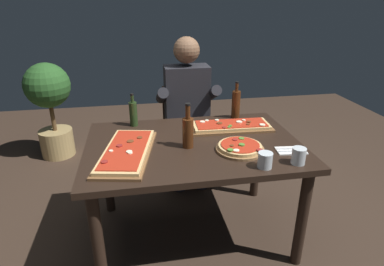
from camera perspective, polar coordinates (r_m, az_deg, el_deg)
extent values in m
plane|color=#38281E|center=(2.52, 0.21, -17.19)|extent=(6.40, 6.40, 0.00)
cube|color=black|center=(2.13, 0.24, -2.26)|extent=(1.40, 0.96, 0.04)
cylinder|color=black|center=(1.99, -16.37, -18.25)|extent=(0.07, 0.07, 0.70)
cylinder|color=black|center=(2.19, 18.93, -14.16)|extent=(0.07, 0.07, 0.70)
cylinder|color=black|center=(2.64, -14.85, -6.78)|extent=(0.07, 0.07, 0.70)
cylinder|color=black|center=(2.80, 11.36, -4.63)|extent=(0.07, 0.07, 0.70)
cube|color=brown|center=(2.36, 6.92, 0.97)|extent=(0.60, 0.26, 0.02)
cube|color=#DBB270|center=(2.35, 6.94, 1.38)|extent=(0.56, 0.23, 0.02)
cube|color=#B72D19|center=(2.35, 6.96, 1.67)|extent=(0.51, 0.20, 0.01)
cylinder|color=beige|center=(2.39, 4.46, 2.28)|extent=(0.03, 0.03, 0.01)
cylinder|color=#4C7F2D|center=(2.29, 6.81, 1.30)|extent=(0.03, 0.03, 0.01)
cylinder|color=#4C7F2D|center=(2.27, 6.58, 1.05)|extent=(0.02, 0.02, 0.00)
cylinder|color=brown|center=(2.33, 4.90, 1.76)|extent=(0.04, 0.04, 0.01)
cylinder|color=maroon|center=(2.26, 5.71, 1.01)|extent=(0.03, 0.03, 0.01)
cylinder|color=beige|center=(2.36, 1.89, 2.03)|extent=(0.04, 0.04, 0.00)
cylinder|color=beige|center=(2.41, 9.19, 2.28)|extent=(0.02, 0.02, 0.01)
cylinder|color=beige|center=(2.38, 2.64, 2.25)|extent=(0.03, 0.03, 0.00)
cylinder|color=brown|center=(2.34, 9.91, 1.56)|extent=(0.03, 0.03, 0.01)
cylinder|color=brown|center=(2.38, 10.05, 1.97)|extent=(0.03, 0.03, 0.01)
cylinder|color=beige|center=(2.35, 12.37, 1.44)|extent=(0.04, 0.04, 0.01)
cylinder|color=beige|center=(2.37, 8.37, 1.97)|extent=(0.04, 0.04, 0.01)
cube|color=brown|center=(2.01, -11.48, -3.50)|extent=(0.41, 0.68, 0.02)
cube|color=#DBB270|center=(2.00, -11.52, -3.04)|extent=(0.37, 0.63, 0.02)
cube|color=#B72D19|center=(1.99, -11.55, -2.71)|extent=(0.33, 0.58, 0.01)
cylinder|color=brown|center=(2.11, -9.26, -0.81)|extent=(0.03, 0.03, 0.01)
cylinder|color=maroon|center=(1.85, -15.28, -4.95)|extent=(0.04, 0.04, 0.01)
cylinder|color=beige|center=(1.94, -11.08, -3.26)|extent=(0.04, 0.04, 0.01)
cylinder|color=beige|center=(1.92, -10.91, -3.48)|extent=(0.03, 0.03, 0.01)
cylinder|color=maroon|center=(2.02, -12.75, -2.21)|extent=(0.04, 0.04, 0.01)
cylinder|color=beige|center=(1.97, -14.17, -3.08)|extent=(0.03, 0.03, 0.01)
cylinder|color=brown|center=(2.07, -10.89, -1.44)|extent=(0.04, 0.04, 0.01)
cylinder|color=olive|center=(2.04, 8.49, -2.85)|extent=(0.30, 0.30, 0.02)
cylinder|color=#DBB270|center=(2.03, 8.52, -2.39)|extent=(0.27, 0.27, 0.02)
cylinder|color=#B72D19|center=(2.02, 8.54, -2.06)|extent=(0.24, 0.24, 0.01)
cylinder|color=beige|center=(1.94, 7.87, -3.07)|extent=(0.04, 0.04, 0.00)
cylinder|color=#4C7F2D|center=(1.94, 6.81, -2.98)|extent=(0.04, 0.04, 0.01)
cylinder|color=#4C7F2D|center=(2.01, 8.82, -2.06)|extent=(0.04, 0.04, 0.01)
cylinder|color=maroon|center=(1.97, 11.97, -2.97)|extent=(0.04, 0.04, 0.00)
cylinder|color=brown|center=(1.99, 7.09, -2.23)|extent=(0.03, 0.03, 0.01)
cylinder|color=#4C7F2D|center=(2.10, 8.78, -0.94)|extent=(0.04, 0.04, 0.00)
cylinder|color=maroon|center=(2.08, 7.66, -1.17)|extent=(0.03, 0.03, 0.01)
cylinder|color=#47230F|center=(2.55, 7.79, 5.02)|extent=(0.07, 0.07, 0.21)
cylinder|color=#47230F|center=(2.51, 7.96, 8.05)|extent=(0.02, 0.02, 0.07)
cylinder|color=black|center=(2.50, 8.01, 8.90)|extent=(0.03, 0.03, 0.01)
cylinder|color=#47230F|center=(2.03, -0.73, -0.01)|extent=(0.07, 0.07, 0.19)
cylinder|color=#47230F|center=(1.97, -0.75, 3.73)|extent=(0.03, 0.03, 0.09)
cylinder|color=black|center=(1.96, -0.75, 5.11)|extent=(0.03, 0.03, 0.01)
cylinder|color=#233819|center=(2.41, -10.36, 3.32)|extent=(0.06, 0.06, 0.18)
cylinder|color=#233819|center=(2.37, -10.57, 6.00)|extent=(0.02, 0.02, 0.05)
cylinder|color=black|center=(2.36, -10.62, 6.76)|extent=(0.03, 0.03, 0.01)
cylinder|color=silver|center=(1.94, 18.39, -3.87)|extent=(0.08, 0.08, 0.10)
cylinder|color=#5B3814|center=(1.96, 18.29, -4.61)|extent=(0.07, 0.07, 0.04)
cylinder|color=silver|center=(1.85, 12.83, -4.72)|extent=(0.08, 0.08, 0.09)
cylinder|color=silver|center=(1.87, 12.74, -5.60)|extent=(0.07, 0.07, 0.03)
cube|color=white|center=(2.10, 17.16, -3.01)|extent=(0.19, 0.13, 0.01)
cube|color=silver|center=(2.08, 17.34, -3.09)|extent=(0.17, 0.03, 0.00)
cube|color=silver|center=(2.11, 17.01, -2.66)|extent=(0.17, 0.03, 0.00)
cube|color=black|center=(2.96, -0.88, -0.81)|extent=(0.44, 0.44, 0.04)
cube|color=black|center=(3.06, -1.51, 4.63)|extent=(0.40, 0.04, 0.42)
cylinder|color=black|center=(2.87, -4.00, -6.71)|extent=(0.04, 0.04, 0.41)
cylinder|color=black|center=(2.93, 3.45, -6.06)|extent=(0.04, 0.04, 0.41)
cylinder|color=black|center=(3.21, -4.76, -3.37)|extent=(0.04, 0.04, 0.41)
cylinder|color=black|center=(3.26, 1.91, -2.85)|extent=(0.04, 0.04, 0.41)
cylinder|color=#23232D|center=(2.88, -2.25, -6.12)|extent=(0.11, 0.11, 0.45)
cylinder|color=#23232D|center=(2.91, 1.68, -5.79)|extent=(0.11, 0.11, 0.45)
cube|color=#23232D|center=(2.84, -0.56, -0.15)|extent=(0.34, 0.40, 0.12)
cube|color=#232328|center=(2.82, -0.93, 6.63)|extent=(0.38, 0.22, 0.52)
sphere|color=brown|center=(2.74, -0.98, 14.49)|extent=(0.22, 0.22, 0.22)
cylinder|color=#232328|center=(2.74, -5.34, 6.60)|extent=(0.09, 0.31, 0.21)
cylinder|color=#232328|center=(2.81, 3.70, 7.06)|extent=(0.09, 0.31, 0.21)
cylinder|color=tan|center=(3.83, -22.77, -1.56)|extent=(0.35, 0.35, 0.29)
cylinder|color=brown|center=(3.72, -23.49, 2.68)|extent=(0.04, 0.04, 0.31)
sphere|color=#285623|center=(3.63, -24.34, 7.70)|extent=(0.46, 0.46, 0.46)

